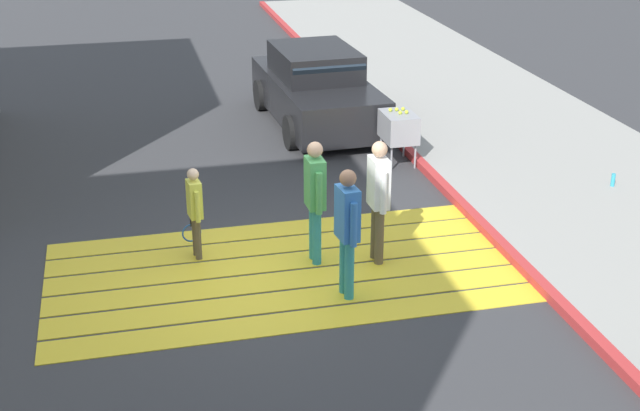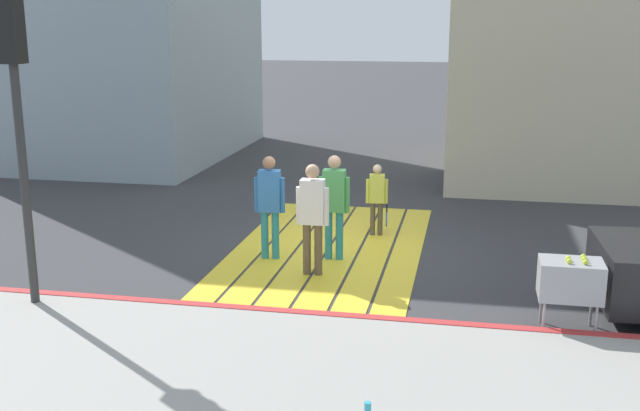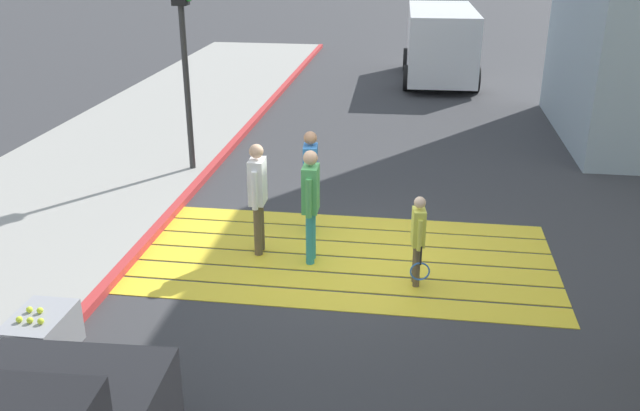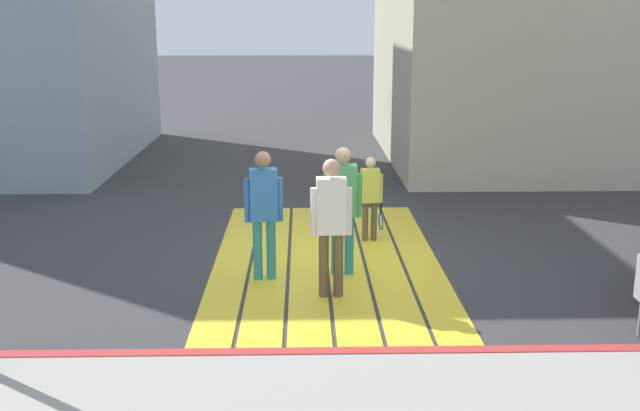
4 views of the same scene
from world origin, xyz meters
TOP-DOWN VIEW (x-y plane):
  - ground_plane at (0.00, 0.00)m, footprint 120.00×120.00m
  - crosswalk_stripes at (0.00, 0.00)m, footprint 6.40×3.25m
  - curb_painted at (-3.25, 0.00)m, footprint 0.16×40.00m
  - building_far_south at (8.50, -5.31)m, footprint 8.00×7.04m
  - pedestrian_adult_lead at (-1.37, -0.01)m, footprint 0.24×0.52m
  - pedestrian_adult_trailing at (-0.52, -0.20)m, footprint 0.24×0.52m
  - pedestrian_adult_side at (-0.69, 0.86)m, footprint 0.26×0.51m
  - pedestrian_child_with_racket at (1.09, -0.73)m, footprint 0.30×0.42m

SIDE VIEW (x-z plane):
  - ground_plane at x=0.00m, z-range 0.00..0.00m
  - crosswalk_stripes at x=0.00m, z-range 0.00..0.01m
  - curb_painted at x=-3.25m, z-range 0.00..0.13m
  - pedestrian_child_with_racket at x=1.09m, z-range 0.09..1.45m
  - pedestrian_adult_side at x=-0.69m, z-range 0.15..1.91m
  - pedestrian_adult_trailing at x=-0.52m, z-range 0.15..1.93m
  - pedestrian_adult_lead at x=-1.37m, z-range 0.15..1.94m
  - building_far_south at x=8.50m, z-range 0.00..7.08m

